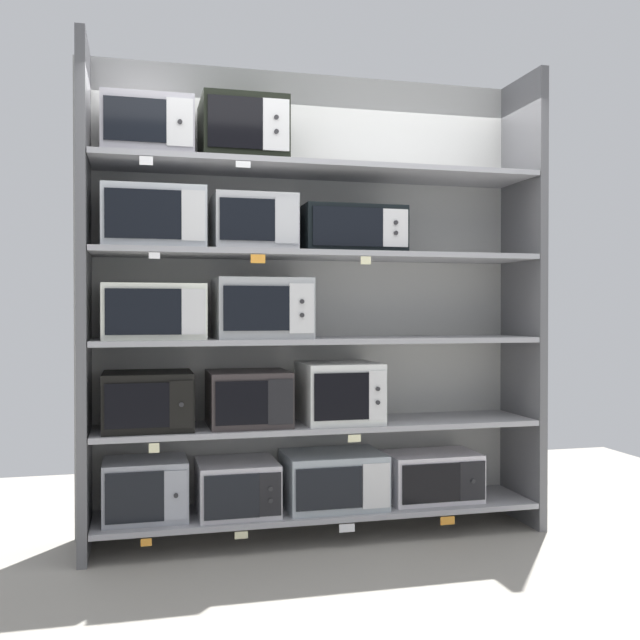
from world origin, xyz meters
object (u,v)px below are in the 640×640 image
microwave_0 (145,489)px  microwave_10 (254,224)px  microwave_6 (339,392)px  microwave_12 (147,130)px  microwave_7 (154,312)px  microwave_11 (351,230)px  microwave_4 (148,401)px  microwave_5 (248,398)px  microwave_8 (262,308)px  microwave_1 (237,487)px  microwave_2 (333,479)px  microwave_13 (242,132)px  microwave_9 (154,219)px  microwave_3 (432,476)px

microwave_0 → microwave_10: (0.58, 0.00, 1.43)m
microwave_6 → microwave_12: 1.77m
microwave_7 → microwave_12: 0.97m
microwave_0 → microwave_11: (1.14, -0.00, 1.41)m
microwave_4 → microwave_5: (0.54, -0.00, -0.00)m
microwave_10 → microwave_11: microwave_10 is taller
microwave_8 → microwave_10: bearing=-180.0°
microwave_4 → microwave_0: bearing=-178.9°
microwave_5 → microwave_7: 0.70m
microwave_5 → microwave_12: bearing=180.0°
microwave_1 → microwave_5: microwave_5 is taller
microwave_6 → microwave_12: microwave_12 is taller
microwave_1 → microwave_12: size_ratio=0.92×
microwave_1 → microwave_11: 1.57m
microwave_0 → microwave_12: size_ratio=0.93×
microwave_8 → microwave_11: size_ratio=0.89×
microwave_2 → microwave_11: (0.10, -0.00, 1.42)m
microwave_7 → microwave_13: (0.48, 0.00, 0.98)m
microwave_0 → microwave_2: bearing=0.0°
microwave_11 → microwave_12: 1.23m
microwave_6 → microwave_13: size_ratio=0.96×
microwave_6 → microwave_10: microwave_10 is taller
microwave_9 → microwave_10: size_ratio=1.19×
microwave_0 → microwave_10: 1.55m
microwave_0 → microwave_9: size_ratio=0.82×
microwave_5 → microwave_12: size_ratio=0.93×
microwave_0 → microwave_4: size_ratio=0.94×
microwave_11 → microwave_13: size_ratio=1.27×
microwave_3 → microwave_5: microwave_5 is taller
microwave_4 → microwave_12: 1.44m
microwave_10 → microwave_6: bearing=-0.0°
microwave_6 → microwave_11: microwave_11 is taller
microwave_4 → microwave_6: bearing=-0.0°
microwave_11 → microwave_13: microwave_13 is taller
microwave_2 → microwave_12: bearing=180.0°
microwave_1 → microwave_12: microwave_12 is taller
microwave_0 → microwave_1: microwave_0 is taller
microwave_0 → microwave_4: microwave_4 is taller
microwave_5 → microwave_6: bearing=-0.0°
microwave_0 → microwave_2: microwave_0 is taller
microwave_9 → microwave_13: (0.48, -0.00, 0.49)m
microwave_3 → microwave_13: microwave_13 is taller
microwave_6 → microwave_7: microwave_7 is taller
microwave_12 → microwave_6: bearing=-0.0°
microwave_3 → microwave_6: size_ratio=1.23×
microwave_5 → microwave_10: 0.96m
microwave_6 → microwave_5: bearing=180.0°
microwave_10 → microwave_12: bearing=180.0°
microwave_5 → microwave_8: 0.50m
microwave_13 → microwave_9: bearing=180.0°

